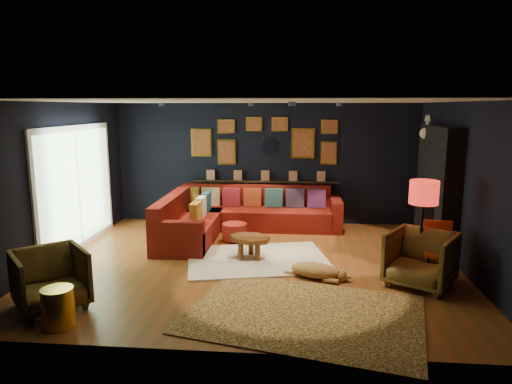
# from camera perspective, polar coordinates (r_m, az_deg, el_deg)

# --- Properties ---
(floor) EXTENTS (6.50, 6.50, 0.00)m
(floor) POSITION_cam_1_polar(r_m,az_deg,el_deg) (7.54, -0.30, -8.90)
(floor) COLOR brown
(floor) RESTS_ON ground
(room_walls) EXTENTS (6.50, 6.50, 6.50)m
(room_walls) POSITION_cam_1_polar(r_m,az_deg,el_deg) (7.17, -0.31, 3.19)
(room_walls) COLOR black
(room_walls) RESTS_ON ground
(sectional) EXTENTS (3.41, 2.69, 0.86)m
(sectional) POSITION_cam_1_polar(r_m,az_deg,el_deg) (9.24, -3.04, -3.15)
(sectional) COLOR maroon
(sectional) RESTS_ON ground
(ledge) EXTENTS (3.20, 0.12, 0.04)m
(ledge) POSITION_cam_1_polar(r_m,az_deg,el_deg) (9.91, 1.16, 1.33)
(ledge) COLOR black
(ledge) RESTS_ON room_walls
(gallery_wall) EXTENTS (3.15, 0.04, 1.02)m
(gallery_wall) POSITION_cam_1_polar(r_m,az_deg,el_deg) (9.84, 1.12, 6.47)
(gallery_wall) COLOR gold
(gallery_wall) RESTS_ON room_walls
(sunburst_mirror) EXTENTS (0.47, 0.16, 0.47)m
(sunburst_mirror) POSITION_cam_1_polar(r_m,az_deg,el_deg) (9.85, 1.78, 5.84)
(sunburst_mirror) COLOR silver
(sunburst_mirror) RESTS_ON room_walls
(fireplace) EXTENTS (0.31, 1.60, 2.20)m
(fireplace) POSITION_cam_1_polar(r_m,az_deg,el_deg) (8.47, 21.63, -0.33)
(fireplace) COLOR black
(fireplace) RESTS_ON ground
(deer_head) EXTENTS (0.50, 0.28, 0.45)m
(deer_head) POSITION_cam_1_polar(r_m,az_deg,el_deg) (8.84, 21.47, 6.85)
(deer_head) COLOR white
(deer_head) RESTS_ON fireplace
(sliding_door) EXTENTS (0.06, 2.80, 2.20)m
(sliding_door) POSITION_cam_1_polar(r_m,az_deg,el_deg) (8.72, -21.44, 0.51)
(sliding_door) COLOR white
(sliding_door) RESTS_ON ground
(ceiling_spots) EXTENTS (3.30, 2.50, 0.06)m
(ceiling_spots) POSITION_cam_1_polar(r_m,az_deg,el_deg) (7.90, 0.24, 10.91)
(ceiling_spots) COLOR black
(ceiling_spots) RESTS_ON room_walls
(shag_rug) EXTENTS (2.59, 2.12, 0.03)m
(shag_rug) POSITION_cam_1_polar(r_m,az_deg,el_deg) (7.68, 0.21, -8.43)
(shag_rug) COLOR silver
(shag_rug) RESTS_ON ground
(leopard_rug) EXTENTS (3.20, 2.61, 0.02)m
(leopard_rug) POSITION_cam_1_polar(r_m,az_deg,el_deg) (5.85, 6.06, -14.91)
(leopard_rug) COLOR #DBA657
(leopard_rug) RESTS_ON ground
(coffee_table) EXTENTS (0.90, 0.80, 0.37)m
(coffee_table) POSITION_cam_1_polar(r_m,az_deg,el_deg) (7.63, -0.77, -6.10)
(coffee_table) COLOR brown
(coffee_table) RESTS_ON shag_rug
(pouf) EXTENTS (0.47, 0.47, 0.31)m
(pouf) POSITION_cam_1_polar(r_m,az_deg,el_deg) (8.71, -2.69, -4.95)
(pouf) COLOR maroon
(pouf) RESTS_ON shag_rug
(armchair_left) EXTENTS (1.12, 1.11, 0.84)m
(armchair_left) POSITION_cam_1_polar(r_m,az_deg,el_deg) (6.39, -24.33, -9.55)
(armchair_left) COLOR olive
(armchair_left) RESTS_ON ground
(armchair_right) EXTENTS (1.14, 1.13, 0.87)m
(armchair_right) POSITION_cam_1_polar(r_m,az_deg,el_deg) (6.92, 19.91, -7.56)
(armchair_right) COLOR olive
(armchair_right) RESTS_ON ground
(gold_stool) EXTENTS (0.37, 0.37, 0.46)m
(gold_stool) POSITION_cam_1_polar(r_m,az_deg,el_deg) (5.92, -23.50, -13.07)
(gold_stool) COLOR gold
(gold_stool) RESTS_ON ground
(orange_chair) EXTENTS (0.46, 0.46, 0.87)m
(orange_chair) POSITION_cam_1_polar(r_m,az_deg,el_deg) (7.25, 21.74, -6.26)
(orange_chair) COLOR black
(orange_chair) RESTS_ON ground
(floor_lamp) EXTENTS (0.41, 0.41, 1.49)m
(floor_lamp) POSITION_cam_1_polar(r_m,az_deg,el_deg) (6.96, 20.23, -0.63)
(floor_lamp) COLOR black
(floor_lamp) RESTS_ON ground
(dog) EXTENTS (1.11, 0.78, 0.32)m
(dog) POSITION_cam_1_polar(r_m,az_deg,el_deg) (6.91, 7.41, -9.32)
(dog) COLOR tan
(dog) RESTS_ON leopard_rug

